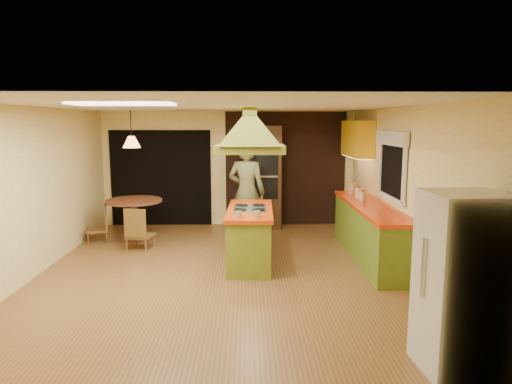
{
  "coord_description": "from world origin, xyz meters",
  "views": [
    {
      "loc": [
        0.38,
        -6.79,
        2.27
      ],
      "look_at": [
        0.54,
        0.5,
        1.15
      ],
      "focal_mm": 32.0,
      "sensor_mm": 36.0,
      "label": 1
    }
  ],
  "objects_px": {
    "man": "(247,192)",
    "refrigerator": "(462,283)",
    "canister_large": "(352,188)",
    "wall_oven": "(264,177)",
    "kitchen_island": "(250,235)",
    "dining_table": "(134,211)"
  },
  "relations": [
    {
      "from": "man",
      "to": "refrigerator",
      "type": "relative_size",
      "value": 1.17
    },
    {
      "from": "canister_large",
      "to": "wall_oven",
      "type": "bearing_deg",
      "value": 144.26
    },
    {
      "from": "kitchen_island",
      "to": "wall_oven",
      "type": "height_order",
      "value": "wall_oven"
    },
    {
      "from": "canister_large",
      "to": "man",
      "type": "bearing_deg",
      "value": -176.45
    },
    {
      "from": "kitchen_island",
      "to": "dining_table",
      "type": "distance_m",
      "value": 2.68
    },
    {
      "from": "refrigerator",
      "to": "canister_large",
      "type": "xyz_separation_m",
      "value": [
        0.07,
        4.66,
        0.19
      ]
    },
    {
      "from": "wall_oven",
      "to": "canister_large",
      "type": "xyz_separation_m",
      "value": [
        1.64,
        -1.18,
        -0.08
      ]
    },
    {
      "from": "kitchen_island",
      "to": "canister_large",
      "type": "height_order",
      "value": "canister_large"
    },
    {
      "from": "wall_oven",
      "to": "dining_table",
      "type": "bearing_deg",
      "value": -156.6
    },
    {
      "from": "refrigerator",
      "to": "wall_oven",
      "type": "relative_size",
      "value": 0.76
    },
    {
      "from": "man",
      "to": "refrigerator",
      "type": "xyz_separation_m",
      "value": [
        1.94,
        -4.53,
        -0.14
      ]
    },
    {
      "from": "man",
      "to": "canister_large",
      "type": "distance_m",
      "value": 2.02
    },
    {
      "from": "refrigerator",
      "to": "dining_table",
      "type": "xyz_separation_m",
      "value": [
        -4.11,
        4.79,
        -0.27
      ]
    },
    {
      "from": "man",
      "to": "wall_oven",
      "type": "bearing_deg",
      "value": -87.99
    },
    {
      "from": "kitchen_island",
      "to": "wall_oven",
      "type": "distance_m",
      "value": 2.64
    },
    {
      "from": "refrigerator",
      "to": "wall_oven",
      "type": "bearing_deg",
      "value": 102.11
    },
    {
      "from": "man",
      "to": "dining_table",
      "type": "distance_m",
      "value": 2.22
    },
    {
      "from": "man",
      "to": "dining_table",
      "type": "bearing_deg",
      "value": 11.37
    },
    {
      "from": "man",
      "to": "refrigerator",
      "type": "height_order",
      "value": "man"
    },
    {
      "from": "man",
      "to": "refrigerator",
      "type": "bearing_deg",
      "value": 131.3
    },
    {
      "from": "kitchen_island",
      "to": "wall_oven",
      "type": "relative_size",
      "value": 0.82
    },
    {
      "from": "refrigerator",
      "to": "wall_oven",
      "type": "xyz_separation_m",
      "value": [
        -1.56,
        5.83,
        0.27
      ]
    }
  ]
}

